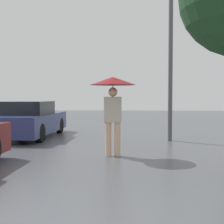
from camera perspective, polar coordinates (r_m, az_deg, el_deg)
name	(u,v)px	position (r m, az deg, el deg)	size (l,w,h in m)	color
pedestrian	(113,93)	(7.28, 0.16, 3.51)	(1.07, 1.07, 1.86)	beige
parked_car_farthest	(30,120)	(11.19, -14.84, -1.49)	(1.67, 4.11, 1.24)	navy
street_lamp	(171,45)	(10.13, 10.67, 11.90)	(0.33, 0.33, 4.90)	#515456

